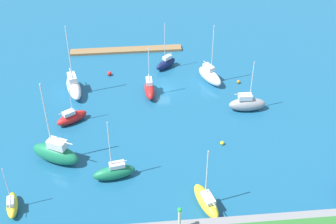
{
  "coord_description": "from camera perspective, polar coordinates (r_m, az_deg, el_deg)",
  "views": [
    {
      "loc": [
        5.96,
        72.02,
        48.51
      ],
      "look_at": [
        0.0,
        9.12,
        1.5
      ],
      "focal_mm": 49.82,
      "sensor_mm": 36.0,
      "label": 1
    }
  ],
  "objects": [
    {
      "name": "water",
      "position": [
        87.04,
        -0.57,
        2.78
      ],
      "size": [
        160.0,
        160.0,
        0.0
      ],
      "primitive_type": "plane",
      "color": "#19567F",
      "rests_on": "ground"
    },
    {
      "name": "sailboat_yellow_east_end",
      "position": [
        67.48,
        -18.54,
        -10.72
      ],
      "size": [
        2.18,
        4.83,
        7.37
      ],
      "rotation": [
        0.0,
        0.0,
        4.86
      ],
      "color": "yellow",
      "rests_on": "water"
    },
    {
      "name": "sailboat_red_by_breakwater",
      "position": [
        80.0,
        -11.71,
        -0.66
      ],
      "size": [
        5.65,
        4.48,
        8.25
      ],
      "rotation": [
        0.0,
        0.0,
        3.7
      ],
      "color": "red",
      "rests_on": "water"
    },
    {
      "name": "mooring_buoy_yellow",
      "position": [
        74.77,
        6.65,
        -3.78
      ],
      "size": [
        0.64,
        0.64,
        0.64
      ],
      "primitive_type": "sphere",
      "color": "yellow",
      "rests_on": "water"
    },
    {
      "name": "sailboat_navy_far_north",
      "position": [
        93.03,
        -0.26,
        5.99
      ],
      "size": [
        4.85,
        4.45,
        9.84
      ],
      "rotation": [
        0.0,
        0.0,
        0.7
      ],
      "color": "#141E4C",
      "rests_on": "water"
    },
    {
      "name": "sailboat_green_lone_south",
      "position": [
        68.56,
        -6.58,
        -7.3
      ],
      "size": [
        6.41,
        2.98,
        10.41
      ],
      "rotation": [
        0.0,
        0.0,
        0.18
      ],
      "color": "#19724C",
      "rests_on": "water"
    },
    {
      "name": "sailboat_gray_far_south",
      "position": [
        82.17,
        9.65,
        1.02
      ],
      "size": [
        6.47,
        2.37,
        9.68
      ],
      "rotation": [
        0.0,
        0.0,
        3.13
      ],
      "color": "gray",
      "rests_on": "water"
    },
    {
      "name": "pier_dock",
      "position": [
        99.67,
        -5.14,
        7.55
      ],
      "size": [
        23.37,
        2.23,
        0.53
      ],
      "primitive_type": "cube",
      "color": "olive",
      "rests_on": "ground"
    },
    {
      "name": "sailboat_white_near_pier",
      "position": [
        88.82,
        5.14,
        4.47
      ],
      "size": [
        4.76,
        6.74,
        11.97
      ],
      "rotation": [
        0.0,
        0.0,
        2.04
      ],
      "color": "white",
      "rests_on": "water"
    },
    {
      "name": "mooring_buoy_red",
      "position": [
        91.68,
        -7.19,
        4.7
      ],
      "size": [
        0.85,
        0.85,
        0.85
      ],
      "primitive_type": "sphere",
      "color": "red",
      "rests_on": "water"
    },
    {
      "name": "sailboat_green_lone_north",
      "position": [
        72.4,
        -13.58,
        -4.88
      ],
      "size": [
        8.13,
        5.94,
        14.04
      ],
      "rotation": [
        0.0,
        0.0,
        5.81
      ],
      "color": "#19724C",
      "rests_on": "water"
    },
    {
      "name": "harbor_beacon",
      "position": [
        59.5,
        1.42,
        -12.69
      ],
      "size": [
        0.56,
        0.56,
        3.73
      ],
      "color": "silver",
      "rests_on": "breakwater"
    },
    {
      "name": "sailboat_white_west_end",
      "position": [
        86.95,
        -11.48,
        3.07
      ],
      "size": [
        4.08,
        7.93,
        13.74
      ],
      "rotation": [
        0.0,
        0.0,
        1.81
      ],
      "color": "white",
      "rests_on": "water"
    },
    {
      "name": "sailboat_yellow_outer_mooring",
      "position": [
        64.55,
        4.69,
        -10.8
      ],
      "size": [
        3.76,
        6.95,
        9.81
      ],
      "rotation": [
        0.0,
        0.0,
        4.99
      ],
      "color": "yellow",
      "rests_on": "water"
    },
    {
      "name": "mooring_buoy_orange",
      "position": [
        89.65,
        8.62,
        3.68
      ],
      "size": [
        0.64,
        0.64,
        0.64
      ],
      "primitive_type": "sphere",
      "color": "orange",
      "rests_on": "water"
    },
    {
      "name": "sailboat_red_mid_basin",
      "position": [
        85.02,
        -2.28,
        2.85
      ],
      "size": [
        1.92,
        5.94,
        9.8
      ],
      "rotation": [
        0.0,
        0.0,
        1.59
      ],
      "color": "red",
      "rests_on": "water"
    }
  ]
}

